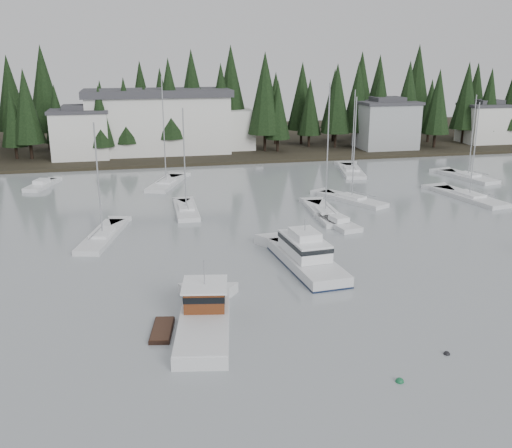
{
  "coord_description": "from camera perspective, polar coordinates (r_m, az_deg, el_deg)",
  "views": [
    {
      "loc": [
        -10.21,
        -19.53,
        17.18
      ],
      "look_at": [
        0.49,
        28.43,
        2.5
      ],
      "focal_mm": 40.0,
      "sensor_mm": 36.0,
      "label": 1
    }
  ],
  "objects": [
    {
      "name": "sailboat_3",
      "position": [
        70.3,
        9.54,
        2.31
      ],
      "size": [
        6.51,
        9.59,
        13.0
      ],
      "rotation": [
        0.0,
        0.0,
        2.04
      ],
      "color": "silver",
      "rests_on": "ground"
    },
    {
      "name": "sailboat_6",
      "position": [
        87.73,
        20.41,
        4.33
      ],
      "size": [
        4.84,
        9.79,
        12.35
      ],
      "rotation": [
        0.0,
        0.0,
        1.78
      ],
      "color": "silver",
      "rests_on": "ground"
    },
    {
      "name": "house_east_b",
      "position": [
        121.34,
        22.02,
        9.4
      ],
      "size": [
        9.54,
        7.42,
        8.25
      ],
      "color": "silver",
      "rests_on": "ground"
    },
    {
      "name": "sailboat_11",
      "position": [
        57.26,
        -15.06,
        -1.36
      ],
      "size": [
        4.96,
        10.63,
        11.75
      ],
      "rotation": [
        0.0,
        0.0,
        1.32
      ],
      "color": "silver",
      "rests_on": "ground"
    },
    {
      "name": "runabout_1",
      "position": [
        60.06,
        8.27,
        -0.04
      ],
      "size": [
        3.17,
        6.29,
        1.42
      ],
      "rotation": [
        0.0,
        0.0,
        1.74
      ],
      "color": "silver",
      "rests_on": "ground"
    },
    {
      "name": "lobster_boat_brown",
      "position": [
        37.78,
        -5.35,
        -9.57
      ],
      "size": [
        6.07,
        10.14,
        4.8
      ],
      "rotation": [
        0.0,
        0.0,
        1.39
      ],
      "color": "silver",
      "rests_on": "ground"
    },
    {
      "name": "house_west",
      "position": [
        99.63,
        -17.17,
        8.68
      ],
      "size": [
        9.54,
        7.42,
        8.75
      ],
      "color": "silver",
      "rests_on": "ground"
    },
    {
      "name": "mooring_buoy_dark",
      "position": [
        36.68,
        18.52,
        -12.25
      ],
      "size": [
        0.4,
        0.4,
        0.4
      ],
      "primitive_type": "sphere",
      "color": "black",
      "rests_on": "ground"
    },
    {
      "name": "conifer_treeline",
      "position": [
        107.41,
        -7.02,
        7.31
      ],
      "size": [
        200.0,
        22.0,
        20.0
      ],
      "primitive_type": null,
      "color": "black",
      "rests_on": "ground"
    },
    {
      "name": "runabout_3",
      "position": [
        82.17,
        -20.62,
        3.58
      ],
      "size": [
        4.2,
        7.25,
        1.42
      ],
      "rotation": [
        0.0,
        0.0,
        1.26
      ],
      "color": "silver",
      "rests_on": "ground"
    },
    {
      "name": "sailboat_9",
      "position": [
        78.98,
        -8.95,
        3.92
      ],
      "size": [
        6.33,
        10.54,
        14.96
      ],
      "rotation": [
        0.0,
        0.0,
        1.2
      ],
      "color": "silver",
      "rests_on": "ground"
    },
    {
      "name": "far_shore_land",
      "position": [
        118.24,
        -7.57,
        8.14
      ],
      "size": [
        240.0,
        54.0,
        1.0
      ],
      "primitive_type": "cube",
      "color": "black",
      "rests_on": "ground"
    },
    {
      "name": "harbor_inn",
      "position": [
        102.77,
        -8.59,
        10.08
      ],
      "size": [
        29.5,
        11.5,
        10.9
      ],
      "color": "silver",
      "rests_on": "ground"
    },
    {
      "name": "cabin_cruiser_center",
      "position": [
        48.23,
        5.01,
        -3.41
      ],
      "size": [
        4.24,
        11.14,
        4.69
      ],
      "rotation": [
        0.0,
        0.0,
        1.65
      ],
      "color": "silver",
      "rests_on": "ground"
    },
    {
      "name": "sailboat_4",
      "position": [
        87.72,
        9.51,
        5.15
      ],
      "size": [
        5.35,
        11.04,
        12.79
      ],
      "rotation": [
        0.0,
        0.0,
        1.33
      ],
      "color": "silver",
      "rests_on": "ground"
    },
    {
      "name": "mooring_buoy_green",
      "position": [
        33.24,
        14.16,
        -15.06
      ],
      "size": [
        0.47,
        0.47,
        0.47
      ],
      "primitive_type": "sphere",
      "color": "#145933",
      "rests_on": "ground"
    },
    {
      "name": "house_east_a",
      "position": [
        108.62,
        12.87,
        9.74
      ],
      "size": [
        10.6,
        8.48,
        9.25
      ],
      "color": "#999EA0",
      "rests_on": "ground"
    },
    {
      "name": "sailboat_0",
      "position": [
        75.36,
        20.54,
        2.42
      ],
      "size": [
        4.69,
        11.26,
        12.3
      ],
      "rotation": [
        0.0,
        0.0,
        1.73
      ],
      "color": "silver",
      "rests_on": "ground"
    },
    {
      "name": "sailboat_1",
      "position": [
        65.03,
        -6.98,
        1.25
      ],
      "size": [
        2.64,
        8.73,
        12.17
      ],
      "rotation": [
        0.0,
        0.0,
        1.55
      ],
      "color": "silver",
      "rests_on": "ground"
    },
    {
      "name": "sailboat_5",
      "position": [
        63.77,
        6.94,
        0.95
      ],
      "size": [
        3.28,
        10.37,
        14.88
      ],
      "rotation": [
        0.0,
        0.0,
        1.51
      ],
      "color": "silver",
      "rests_on": "ground"
    }
  ]
}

